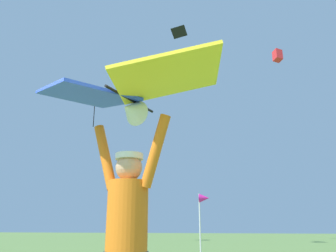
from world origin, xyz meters
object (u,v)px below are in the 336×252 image
held_stunt_kite (126,92)px  distant_kite_green_high_left (207,47)px  distant_kite_black_overhead_distant (95,97)px  kite_flyer_person (127,236)px  distant_kite_black_low_right (179,32)px  marker_flag (204,203)px  distant_kite_red_mid_left (277,56)px

held_stunt_kite → distant_kite_green_high_left: size_ratio=2.63×
distant_kite_black_overhead_distant → kite_flyer_person: bearing=-61.7°
distant_kite_black_low_right → marker_flag: size_ratio=0.67×
kite_flyer_person → distant_kite_green_high_left: 27.77m
held_stunt_kite → distant_kite_black_overhead_distant: (-10.30, 19.29, 8.49)m
distant_kite_green_high_left → distant_kite_red_mid_left: bearing=31.3°
distant_kite_red_mid_left → marker_flag: 25.42m
distant_kite_red_mid_left → distant_kite_green_high_left: size_ratio=1.73×
marker_flag → held_stunt_kite: bearing=-87.4°
held_stunt_kite → distant_kite_green_high_left: 27.19m
held_stunt_kite → distant_kite_black_overhead_distant: bearing=118.1°
kite_flyer_person → held_stunt_kite: 1.23m
distant_kite_black_low_right → distant_kite_red_mid_left: (6.96, 11.29, 3.37)m
distant_kite_black_low_right → distant_kite_red_mid_left: 13.68m
distant_kite_black_low_right → distant_kite_green_high_left: distant_kite_green_high_left is taller
held_stunt_kite → distant_kite_red_mid_left: 30.75m
distant_kite_black_overhead_distant → distant_kite_green_high_left: bearing=25.7°
kite_flyer_person → held_stunt_kite: (-0.02, -0.08, 1.23)m
distant_kite_red_mid_left → marker_flag: size_ratio=0.66×
held_stunt_kite → distant_kite_green_high_left: bearing=94.9°
held_stunt_kite → distant_kite_black_low_right: size_ratio=1.51×
distant_kite_green_high_left → marker_flag: bearing=-84.2°
kite_flyer_person → distant_kite_red_mid_left: 31.26m
distant_kite_black_low_right → distant_kite_green_high_left: 8.25m
distant_kite_red_mid_left → distant_kite_black_low_right: bearing=-121.7°
marker_flag → distant_kite_black_overhead_distant: bearing=128.5°
distant_kite_red_mid_left → marker_flag: (-4.39, -20.27, -14.71)m
distant_kite_black_low_right → distant_kite_black_overhead_distant: (-7.43, 3.59, -2.32)m
distant_kite_red_mid_left → distant_kite_black_overhead_distant: bearing=-151.9°
kite_flyer_person → marker_flag: kite_flyer_person is taller
kite_flyer_person → distant_kite_green_high_left: bearing=95.0°
distant_kite_black_low_right → distant_kite_red_mid_left: distant_kite_red_mid_left is taller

